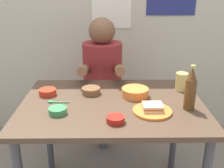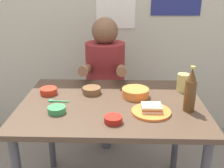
{
  "view_description": "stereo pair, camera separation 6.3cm",
  "coord_description": "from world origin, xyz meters",
  "px_view_note": "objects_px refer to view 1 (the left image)",
  "views": [
    {
      "loc": [
        -0.02,
        -1.49,
        1.43
      ],
      "look_at": [
        0.0,
        0.05,
        0.84
      ],
      "focal_mm": 43.33,
      "sensor_mm": 36.0,
      "label": 1
    },
    {
      "loc": [
        0.04,
        -1.49,
        1.43
      ],
      "look_at": [
        0.0,
        0.05,
        0.84
      ],
      "focal_mm": 43.33,
      "sensor_mm": 36.0,
      "label": 2
    }
  ],
  "objects_px": {
    "plate_orange": "(152,111)",
    "beer_bottle": "(191,90)",
    "dining_table": "(112,116)",
    "condiment_bowl_brown": "(91,90)",
    "person_seated": "(102,68)",
    "beer_mug": "(182,82)",
    "sandwich": "(153,107)",
    "stool": "(103,113)"
  },
  "relations": [
    {
      "from": "stool",
      "to": "dining_table",
      "type": "bearing_deg",
      "value": -83.45
    },
    {
      "from": "person_seated",
      "to": "beer_mug",
      "type": "bearing_deg",
      "value": -38.06
    },
    {
      "from": "stool",
      "to": "beer_mug",
      "type": "height_order",
      "value": "beer_mug"
    },
    {
      "from": "dining_table",
      "to": "stool",
      "type": "distance_m",
      "value": 0.7
    },
    {
      "from": "plate_orange",
      "to": "condiment_bowl_brown",
      "type": "distance_m",
      "value": 0.45
    },
    {
      "from": "beer_mug",
      "to": "condiment_bowl_brown",
      "type": "distance_m",
      "value": 0.61
    },
    {
      "from": "sandwich",
      "to": "beer_mug",
      "type": "height_order",
      "value": "beer_mug"
    },
    {
      "from": "person_seated",
      "to": "beer_bottle",
      "type": "bearing_deg",
      "value": -54.39
    },
    {
      "from": "plate_orange",
      "to": "condiment_bowl_brown",
      "type": "bearing_deg",
      "value": 142.93
    },
    {
      "from": "condiment_bowl_brown",
      "to": "sandwich",
      "type": "bearing_deg",
      "value": -37.07
    },
    {
      "from": "dining_table",
      "to": "beer_bottle",
      "type": "distance_m",
      "value": 0.5
    },
    {
      "from": "dining_table",
      "to": "beer_bottle",
      "type": "bearing_deg",
      "value": -12.27
    },
    {
      "from": "dining_table",
      "to": "plate_orange",
      "type": "relative_size",
      "value": 5.0
    },
    {
      "from": "person_seated",
      "to": "sandwich",
      "type": "xyz_separation_m",
      "value": [
        0.3,
        -0.75,
        0.01
      ]
    },
    {
      "from": "person_seated",
      "to": "sandwich",
      "type": "relative_size",
      "value": 6.54
    },
    {
      "from": "sandwich",
      "to": "condiment_bowl_brown",
      "type": "xyz_separation_m",
      "value": [
        -0.36,
        0.27,
        -0.01
      ]
    },
    {
      "from": "sandwich",
      "to": "beer_mug",
      "type": "distance_m",
      "value": 0.41
    },
    {
      "from": "beer_bottle",
      "to": "beer_mug",
      "type": "bearing_deg",
      "value": 84.1
    },
    {
      "from": "dining_table",
      "to": "beer_mug",
      "type": "xyz_separation_m",
      "value": [
        0.47,
        0.19,
        0.15
      ]
    },
    {
      "from": "plate_orange",
      "to": "sandwich",
      "type": "xyz_separation_m",
      "value": [
        -0.0,
        0.0,
        0.02
      ]
    },
    {
      "from": "sandwich",
      "to": "stool",
      "type": "bearing_deg",
      "value": 111.18
    },
    {
      "from": "dining_table",
      "to": "condiment_bowl_brown",
      "type": "distance_m",
      "value": 0.23
    },
    {
      "from": "dining_table",
      "to": "person_seated",
      "type": "distance_m",
      "value": 0.63
    },
    {
      "from": "sandwich",
      "to": "beer_mug",
      "type": "relative_size",
      "value": 0.87
    },
    {
      "from": "plate_orange",
      "to": "dining_table",
      "type": "bearing_deg",
      "value": 148.96
    },
    {
      "from": "stool",
      "to": "sandwich",
      "type": "distance_m",
      "value": 0.92
    },
    {
      "from": "dining_table",
      "to": "beer_mug",
      "type": "height_order",
      "value": "beer_mug"
    },
    {
      "from": "plate_orange",
      "to": "condiment_bowl_brown",
      "type": "height_order",
      "value": "condiment_bowl_brown"
    },
    {
      "from": "person_seated",
      "to": "plate_orange",
      "type": "height_order",
      "value": "person_seated"
    },
    {
      "from": "beer_mug",
      "to": "beer_bottle",
      "type": "relative_size",
      "value": 0.48
    },
    {
      "from": "dining_table",
      "to": "beer_bottle",
      "type": "height_order",
      "value": "beer_bottle"
    },
    {
      "from": "person_seated",
      "to": "beer_mug",
      "type": "relative_size",
      "value": 5.71
    },
    {
      "from": "stool",
      "to": "person_seated",
      "type": "distance_m",
      "value": 0.42
    },
    {
      "from": "dining_table",
      "to": "beer_mug",
      "type": "distance_m",
      "value": 0.53
    },
    {
      "from": "plate_orange",
      "to": "beer_bottle",
      "type": "distance_m",
      "value": 0.25
    },
    {
      "from": "stool",
      "to": "person_seated",
      "type": "bearing_deg",
      "value": -90.0
    },
    {
      "from": "plate_orange",
      "to": "beer_mug",
      "type": "relative_size",
      "value": 1.75
    },
    {
      "from": "stool",
      "to": "sandwich",
      "type": "xyz_separation_m",
      "value": [
        0.3,
        -0.76,
        0.42
      ]
    },
    {
      "from": "stool",
      "to": "beer_bottle",
      "type": "relative_size",
      "value": 1.72
    },
    {
      "from": "stool",
      "to": "plate_orange",
      "type": "relative_size",
      "value": 2.05
    },
    {
      "from": "dining_table",
      "to": "plate_orange",
      "type": "height_order",
      "value": "plate_orange"
    },
    {
      "from": "stool",
      "to": "sandwich",
      "type": "bearing_deg",
      "value": -68.82
    }
  ]
}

